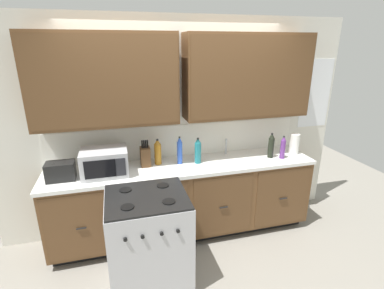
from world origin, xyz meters
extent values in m
plane|color=gray|center=(0.00, 0.00, 0.00)|extent=(8.00, 8.00, 0.00)
cube|color=silver|center=(0.00, 0.62, 1.29)|extent=(4.29, 0.05, 2.58)
cube|color=white|center=(0.00, 0.60, 1.14)|extent=(3.09, 0.01, 0.40)
cube|color=brown|center=(-0.80, 0.43, 1.91)|extent=(1.49, 0.34, 0.95)
cube|color=brown|center=(-0.80, 0.26, 1.91)|extent=(1.46, 0.01, 0.89)
cube|color=brown|center=(0.80, 0.43, 1.91)|extent=(1.49, 0.34, 0.95)
cube|color=brown|center=(0.80, 0.26, 1.91)|extent=(1.46, 0.01, 0.89)
cube|color=white|center=(1.89, 0.60, 1.64)|extent=(0.44, 0.01, 0.90)
cube|color=black|center=(0.00, 0.33, 0.05)|extent=(3.02, 0.48, 0.10)
cube|color=brown|center=(0.00, 0.30, 0.50)|extent=(3.09, 0.60, 0.80)
cube|color=brown|center=(-1.16, 0.00, 0.50)|extent=(0.71, 0.01, 0.73)
cube|color=black|center=(-1.16, -0.02, 0.49)|extent=(0.10, 0.01, 0.01)
cube|color=brown|center=(-0.39, 0.00, 0.50)|extent=(0.71, 0.01, 0.73)
cube|color=black|center=(-0.39, -0.02, 0.49)|extent=(0.10, 0.01, 0.01)
cube|color=brown|center=(0.39, 0.00, 0.50)|extent=(0.71, 0.01, 0.73)
cube|color=black|center=(0.39, -0.02, 0.49)|extent=(0.10, 0.01, 0.01)
cube|color=brown|center=(1.16, 0.00, 0.50)|extent=(0.71, 0.01, 0.73)
cube|color=black|center=(1.16, -0.02, 0.49)|extent=(0.10, 0.01, 0.01)
cube|color=white|center=(0.00, 0.30, 0.92)|extent=(3.12, 0.63, 0.04)
cube|color=#A8AAAF|center=(0.60, 0.33, 0.92)|extent=(0.56, 0.38, 0.02)
cube|color=#B7B7BC|center=(-0.51, -0.33, 0.46)|extent=(0.76, 0.66, 0.92)
cube|color=black|center=(-0.51, -0.33, 0.93)|extent=(0.74, 0.65, 0.02)
cylinder|color=black|center=(-0.69, -0.49, 0.94)|extent=(0.12, 0.12, 0.01)
cylinder|color=black|center=(-0.33, -0.49, 0.94)|extent=(0.12, 0.12, 0.01)
cylinder|color=black|center=(-0.69, -0.17, 0.94)|extent=(0.12, 0.12, 0.01)
cylinder|color=black|center=(-0.33, -0.17, 0.94)|extent=(0.12, 0.12, 0.01)
cylinder|color=black|center=(-0.73, -0.67, 0.75)|extent=(0.03, 0.02, 0.03)
cylinder|color=black|center=(-0.59, -0.67, 0.75)|extent=(0.03, 0.02, 0.03)
cylinder|color=black|center=(-0.43, -0.67, 0.75)|extent=(0.03, 0.02, 0.03)
cylinder|color=black|center=(-0.29, -0.67, 0.75)|extent=(0.03, 0.02, 0.03)
cube|color=#B7B7BC|center=(-0.88, 0.27, 1.08)|extent=(0.48, 0.36, 0.28)
cube|color=black|center=(-0.92, 0.08, 1.08)|extent=(0.31, 0.01, 0.19)
cube|color=#28282D|center=(-0.72, 0.08, 1.08)|extent=(0.10, 0.01, 0.19)
cube|color=black|center=(-1.32, 0.25, 1.03)|extent=(0.28, 0.18, 0.19)
cube|color=black|center=(-1.37, 0.25, 1.12)|extent=(0.02, 0.13, 0.01)
cube|color=black|center=(-1.27, 0.25, 1.12)|extent=(0.02, 0.13, 0.01)
cube|color=#52361E|center=(-0.43, 0.39, 1.05)|extent=(0.11, 0.14, 0.22)
cylinder|color=black|center=(-0.46, 0.38, 1.20)|extent=(0.02, 0.02, 0.09)
cylinder|color=black|center=(-0.44, 0.38, 1.20)|extent=(0.02, 0.02, 0.09)
cylinder|color=black|center=(-0.42, 0.38, 1.20)|extent=(0.02, 0.02, 0.09)
cylinder|color=black|center=(-0.40, 0.38, 1.20)|extent=(0.02, 0.02, 0.09)
cylinder|color=#B2B5BA|center=(0.60, 0.51, 1.04)|extent=(0.02, 0.02, 0.20)
cylinder|color=white|center=(1.44, 0.29, 1.07)|extent=(0.12, 0.12, 0.26)
cylinder|color=#9E6619|center=(-0.29, 0.40, 1.06)|extent=(0.08, 0.08, 0.24)
cone|color=#9E6619|center=(-0.29, 0.40, 1.21)|extent=(0.07, 0.07, 0.06)
cylinder|color=black|center=(-0.29, 0.40, 1.23)|extent=(0.03, 0.03, 0.02)
cylinder|color=black|center=(1.08, 0.25, 1.06)|extent=(0.07, 0.07, 0.25)
cone|color=black|center=(1.08, 0.25, 1.22)|extent=(0.06, 0.06, 0.06)
cylinder|color=black|center=(1.08, 0.25, 1.24)|extent=(0.02, 0.02, 0.02)
cylinder|color=blue|center=(-0.04, 0.35, 1.07)|extent=(0.06, 0.06, 0.26)
cone|color=blue|center=(-0.04, 0.35, 1.23)|extent=(0.06, 0.06, 0.07)
cylinder|color=black|center=(-0.04, 0.35, 1.26)|extent=(0.02, 0.02, 0.02)
cylinder|color=#1E707A|center=(0.17, 0.31, 1.06)|extent=(0.08, 0.08, 0.25)
cone|color=#1E707A|center=(0.17, 0.31, 1.21)|extent=(0.07, 0.07, 0.06)
cylinder|color=black|center=(0.17, 0.31, 1.24)|extent=(0.03, 0.03, 0.02)
cylinder|color=#663384|center=(1.21, 0.19, 1.05)|extent=(0.06, 0.06, 0.23)
cone|color=#663384|center=(1.21, 0.19, 1.19)|extent=(0.05, 0.05, 0.06)
cylinder|color=black|center=(1.21, 0.19, 1.21)|extent=(0.02, 0.02, 0.02)
camera|label=1|loc=(-0.72, -2.72, 2.25)|focal=27.05mm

